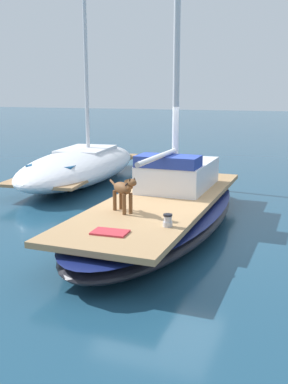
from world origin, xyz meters
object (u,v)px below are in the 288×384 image
object	(u,v)px
deck_towel	(110,232)
dog_brown	(124,190)
deck_winch	(168,221)
moored_boat_port_side	(80,164)
sailboat_main	(162,214)

from	to	relation	value
deck_towel	dog_brown	bearing A→B (deg)	104.11
deck_winch	moored_boat_port_side	distance (m)	7.51
moored_boat_port_side	deck_towel	bearing A→B (deg)	-57.02
deck_winch	deck_towel	world-z (taller)	deck_winch
sailboat_main	moored_boat_port_side	xyz separation A→B (m)	(-4.13, 3.90, 0.21)
moored_boat_port_side	dog_brown	bearing A→B (deg)	-53.43
moored_boat_port_side	sailboat_main	bearing A→B (deg)	-43.38
dog_brown	deck_winch	bearing A→B (deg)	-27.67
deck_winch	deck_towel	xyz separation A→B (m)	(-0.73, -0.67, -0.08)
dog_brown	moored_boat_port_side	bearing A→B (deg)	126.57
sailboat_main	moored_boat_port_side	distance (m)	5.68
sailboat_main	deck_winch	world-z (taller)	deck_winch
deck_winch	deck_towel	distance (m)	0.99
deck_winch	moored_boat_port_side	world-z (taller)	moored_boat_port_side
dog_brown	moored_boat_port_side	xyz separation A→B (m)	(-3.84, 5.17, -0.54)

